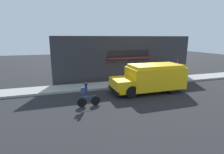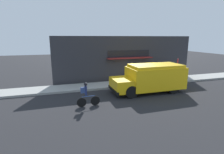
{
  "view_description": "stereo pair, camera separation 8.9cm",
  "coord_description": "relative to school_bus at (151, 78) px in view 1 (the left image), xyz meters",
  "views": [
    {
      "loc": [
        -6.71,
        -13.67,
        4.29
      ],
      "look_at": [
        -2.43,
        -0.2,
        1.1
      ],
      "focal_mm": 28.0,
      "sensor_mm": 36.0,
      "label": 1
    },
    {
      "loc": [
        -6.63,
        -13.7,
        4.29
      ],
      "look_at": [
        -2.43,
        -0.2,
        1.1
      ],
      "focal_mm": 28.0,
      "sensor_mm": 36.0,
      "label": 2
    }
  ],
  "objects": [
    {
      "name": "ground_plane",
      "position": [
        -0.38,
        1.63,
        -1.16
      ],
      "size": [
        70.0,
        70.0,
        0.0
      ],
      "primitive_type": "plane",
      "color": "#232326"
    },
    {
      "name": "sidewalk",
      "position": [
        -0.38,
        2.69,
        -1.08
      ],
      "size": [
        28.0,
        2.11,
        0.17
      ],
      "color": "#999993",
      "rests_on": "ground_plane"
    },
    {
      "name": "storefront",
      "position": [
        -0.38,
        4.15,
        1.07
      ],
      "size": [
        14.42,
        0.85,
        4.45
      ],
      "color": "#2D2D33",
      "rests_on": "ground_plane"
    },
    {
      "name": "school_bus",
      "position": [
        0.0,
        0.0,
        0.0
      ],
      "size": [
        5.79,
        2.82,
        2.21
      ],
      "rotation": [
        0.0,
        0.0,
        -0.0
      ],
      "color": "yellow",
      "rests_on": "ground_plane"
    },
    {
      "name": "cyclist",
      "position": [
        -5.44,
        -1.59,
        -0.37
      ],
      "size": [
        1.49,
        0.22,
        1.58
      ],
      "rotation": [
        0.0,
        0.0,
        0.05
      ],
      "color": "black",
      "rests_on": "ground_plane"
    },
    {
      "name": "stop_sign_post",
      "position": [
        3.97,
        1.97,
        0.48
      ],
      "size": [
        0.45,
        0.45,
        2.2
      ],
      "color": "slate",
      "rests_on": "sidewalk"
    },
    {
      "name": "trash_bin",
      "position": [
        -0.5,
        3.13,
        -0.59
      ],
      "size": [
        0.55,
        0.55,
        0.81
      ],
      "color": "slate",
      "rests_on": "sidewalk"
    }
  ]
}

